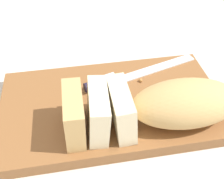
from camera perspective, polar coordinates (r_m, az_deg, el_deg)
ground_plane at (r=0.53m, az=-0.00°, el=-4.41°), size 3.00×3.00×0.00m
cutting_board at (r=0.52m, az=-0.00°, el=-3.45°), size 0.43×0.24×0.03m
bread_loaf at (r=0.45m, az=9.86°, el=-3.52°), size 0.31×0.10×0.08m
bread_knife at (r=0.55m, az=1.35°, el=2.39°), size 0.26×0.09×0.02m
crumb_near_knife at (r=0.55m, az=6.23°, el=1.99°), size 0.01×0.01×0.01m
crumb_near_loaf at (r=0.50m, az=-0.56°, el=-2.79°), size 0.01×0.01×0.01m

